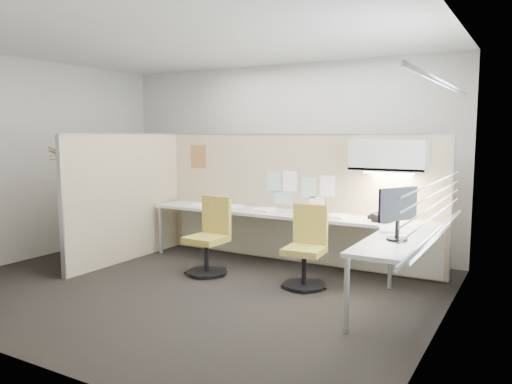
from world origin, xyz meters
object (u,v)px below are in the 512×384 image
Objects in this scene: phone at (382,217)px; chair_left at (210,238)px; desk at (305,226)px; chair_right at (306,249)px; monitor at (398,210)px.

chair_left is at bearing -141.14° from phone.
chair_left is at bearing -149.56° from desk.
chair_right is 3.56× the size of phone.
phone is (0.96, 0.09, 0.18)m from desk.
chair_left is 2.14m from phone.
chair_left is 3.68× the size of phone.
monitor reaches higher than desk.
chair_left reaches higher than desk.
phone reaches higher than desk.
phone is at bearing 5.62° from desk.
chair_left is 1.86× the size of monitor.
chair_left is 1.29m from chair_right.
chair_right reaches higher than desk.
phone is (-0.41, 0.95, -0.25)m from monitor.
desk is at bearing 111.22° from chair_right.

